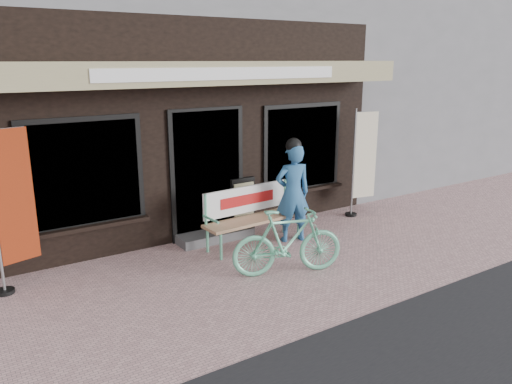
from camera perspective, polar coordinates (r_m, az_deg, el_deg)
ground at (r=7.12m, az=2.11°, el=-9.59°), size 70.00×70.00×0.00m
storefront at (r=10.92m, az=-13.32°, el=14.75°), size 7.00×6.77×6.00m
neighbor_right_near at (r=16.31m, az=16.21°, el=13.82°), size 10.00×7.00×5.60m
bench at (r=8.13m, az=-0.55°, el=-2.19°), size 1.78×0.57×0.95m
person at (r=8.22m, az=4.22°, el=0.10°), size 0.68×0.53×1.74m
bicycle at (r=7.04m, az=3.64°, el=-5.70°), size 1.65×0.94×0.96m
nobori_red at (r=7.10m, az=-26.16°, el=-1.46°), size 0.65×0.31×2.20m
nobori_cream at (r=9.77m, az=12.13°, el=3.49°), size 0.62×0.27×2.08m
menu_stand at (r=8.81m, az=-1.55°, el=-1.34°), size 0.48×0.12×0.95m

